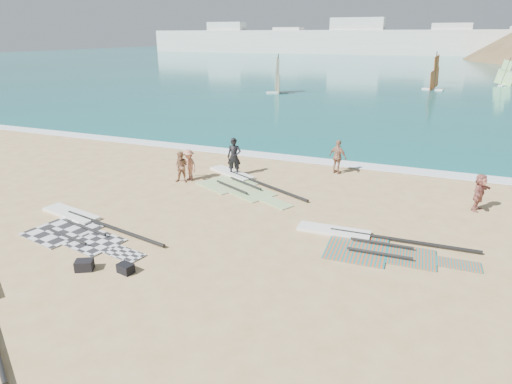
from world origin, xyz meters
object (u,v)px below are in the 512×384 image
at_px(rig_green, 240,182).
at_px(person_wetsuit, 234,157).
at_px(beachgoer_mid, 189,165).
at_px(gear_bag_near, 84,265).
at_px(gear_bag_far, 126,268).
at_px(beachgoer_right, 479,192).
at_px(beachgoer_left, 182,167).
at_px(rig_orange, 367,243).
at_px(beachgoer_back, 338,157).
at_px(rig_grey, 80,226).

xyz_separation_m(rig_green, person_wetsuit, (-0.76, 1.01, 0.89)).
bearing_deg(beachgoer_mid, gear_bag_near, -58.15).
distance_m(rig_green, gear_bag_far, 8.67).
distance_m(beachgoer_mid, beachgoer_right, 12.66).
relative_size(rig_green, beachgoer_left, 4.02).
height_order(rig_orange, beachgoer_back, beachgoer_back).
height_order(rig_green, beachgoer_back, beachgoer_back).
xyz_separation_m(rig_orange, gear_bag_far, (-6.34, -4.53, 0.09)).
relative_size(rig_green, gear_bag_near, 11.92).
distance_m(beachgoer_left, beachgoer_right, 12.82).
distance_m(rig_orange, beachgoer_back, 7.84).
relative_size(gear_bag_near, gear_bag_far, 1.09).
relative_size(gear_bag_near, person_wetsuit, 0.27).
height_order(rig_green, beachgoer_mid, beachgoer_mid).
bearing_deg(rig_orange, rig_green, 146.06).
relative_size(person_wetsuit, beachgoer_left, 1.26).
bearing_deg(gear_bag_near, beachgoer_back, 67.76).
height_order(rig_grey, gear_bag_near, gear_bag_near).
xyz_separation_m(rig_orange, gear_bag_near, (-7.57, -4.87, 0.11)).
bearing_deg(person_wetsuit, gear_bag_near, -107.18).
bearing_deg(gear_bag_near, rig_green, 83.16).
xyz_separation_m(beachgoer_left, beachgoer_mid, (0.13, 0.46, 0.00)).
xyz_separation_m(rig_orange, beachgoer_mid, (-8.98, 3.69, 0.70)).
xyz_separation_m(rig_grey, beachgoer_right, (13.53, 7.28, 0.71)).
bearing_deg(person_wetsuit, rig_green, -68.31).
bearing_deg(person_wetsuit, beachgoer_mid, -155.36).
bearing_deg(beachgoer_back, beachgoer_left, 56.13).
distance_m(rig_orange, person_wetsuit, 8.93).
xyz_separation_m(gear_bag_far, beachgoer_left, (-2.77, 7.77, 0.61)).
height_order(gear_bag_near, gear_bag_far, gear_bag_near).
relative_size(rig_grey, rig_green, 1.05).
bearing_deg(rig_grey, beachgoer_left, 93.74).
height_order(rig_orange, gear_bag_near, gear_bag_near).
relative_size(rig_grey, beachgoer_mid, 4.19).
bearing_deg(rig_orange, gear_bag_far, -145.90).
distance_m(rig_grey, beachgoer_back, 12.40).
distance_m(gear_bag_far, beachgoer_mid, 8.66).
bearing_deg(gear_bag_far, person_wetsuit, 95.41).
relative_size(beachgoer_back, beachgoer_right, 1.13).
bearing_deg(beachgoer_right, gear_bag_far, 154.16).
relative_size(gear_bag_far, beachgoer_mid, 0.31).
bearing_deg(beachgoer_right, beachgoer_left, 117.91).
xyz_separation_m(rig_grey, beachgoer_mid, (0.92, 6.29, 0.70)).
height_order(rig_green, gear_bag_near, gear_bag_near).
bearing_deg(beachgoer_back, beachgoer_right, -179.59).
xyz_separation_m(gear_bag_near, beachgoer_back, (5.00, 12.24, 0.70)).
xyz_separation_m(person_wetsuit, beachgoer_right, (10.89, -0.46, -0.19)).
height_order(rig_orange, gear_bag_far, gear_bag_far).
distance_m(beachgoer_mid, beachgoer_back, 7.39).
xyz_separation_m(rig_green, gear_bag_near, (-1.08, -9.00, 0.11)).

